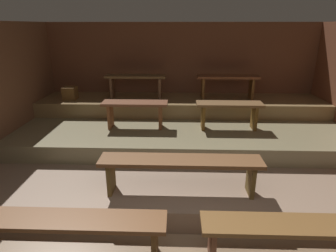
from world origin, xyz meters
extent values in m
cube|color=#81664B|center=(0.00, 2.28, -0.04)|extent=(6.45, 5.35, 0.08)
cube|color=brown|center=(0.00, 4.58, 1.15)|extent=(6.45, 0.06, 2.30)
cube|color=#836B57|center=(0.00, 2.79, 0.14)|extent=(5.65, 3.52, 0.28)
cube|color=#7C7253|center=(0.00, 3.34, 0.41)|extent=(5.65, 2.41, 0.28)
cube|color=olive|center=(0.00, 4.03, 0.69)|extent=(5.65, 1.05, 0.28)
cube|color=brown|center=(-1.22, 0.67, 0.43)|extent=(2.11, 0.34, 0.05)
cube|color=brown|center=(-0.28, 0.67, 0.21)|extent=(0.05, 0.27, 0.41)
cube|color=brown|center=(1.22, 0.67, 0.43)|extent=(2.11, 0.34, 0.05)
cube|color=brown|center=(0.28, 0.67, 0.21)|extent=(0.05, 0.27, 0.41)
cube|color=brown|center=(-0.03, 1.45, 0.71)|extent=(1.95, 0.34, 0.05)
cube|color=brown|center=(-0.88, 1.45, 0.48)|extent=(0.05, 0.27, 0.41)
cube|color=brown|center=(0.82, 1.45, 0.48)|extent=(0.05, 0.27, 0.41)
cube|color=brown|center=(-0.80, 3.04, 0.99)|extent=(1.11, 0.34, 0.05)
cube|color=brown|center=(-1.23, 3.04, 0.76)|extent=(0.05, 0.27, 0.41)
cube|color=brown|center=(-0.36, 3.04, 0.76)|extent=(0.05, 0.27, 0.41)
cube|color=brown|center=(0.80, 3.04, 0.99)|extent=(1.11, 0.34, 0.05)
cube|color=brown|center=(0.36, 3.04, 0.76)|extent=(0.05, 0.27, 0.41)
cube|color=brown|center=(1.23, 3.04, 0.76)|extent=(0.05, 0.27, 0.41)
cube|color=brown|center=(-0.92, 4.10, 1.26)|extent=(1.22, 0.34, 0.05)
cube|color=brown|center=(-1.41, 4.10, 1.03)|extent=(0.05, 0.27, 0.41)
cube|color=brown|center=(-0.44, 4.10, 1.03)|extent=(0.05, 0.27, 0.41)
cube|color=brown|center=(0.92, 4.10, 1.26)|extent=(1.22, 0.34, 0.05)
cube|color=brown|center=(0.44, 4.10, 1.03)|extent=(0.05, 0.27, 0.41)
cube|color=brown|center=(1.41, 4.10, 1.03)|extent=(0.05, 0.27, 0.41)
cube|color=brown|center=(-2.22, 3.89, 0.95)|extent=(0.25, 0.25, 0.25)
camera|label=1|loc=(-0.07, -1.59, 2.24)|focal=30.31mm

